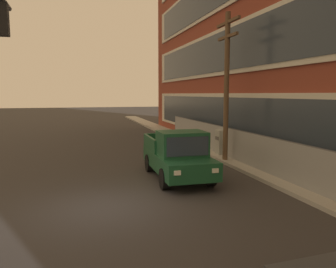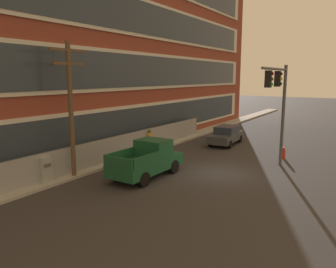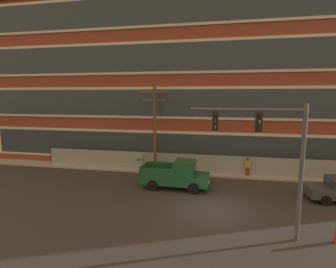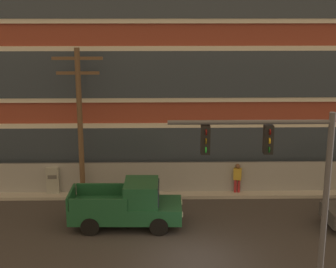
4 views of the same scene
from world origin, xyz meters
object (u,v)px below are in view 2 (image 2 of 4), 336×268
object	(u,v)px
traffic_signal_mast	(279,97)
pedestrian_near_cabinet	(150,139)
fire_hydrant	(284,153)
sedan_dark_grey	(226,135)
pickup_truck_dark_green	(148,160)
utility_pole_near_corner	(71,104)
electrical_cabinet	(45,170)

from	to	relation	value
traffic_signal_mast	pedestrian_near_cabinet	size ratio (longest dim) A/B	3.81
fire_hydrant	sedan_dark_grey	bearing A→B (deg)	65.06
sedan_dark_grey	fire_hydrant	xyz separation A→B (m)	(-2.49, -5.36, -0.42)
pickup_truck_dark_green	fire_hydrant	xyz separation A→B (m)	(8.51, -5.70, -0.59)
utility_pole_near_corner	sedan_dark_grey	bearing A→B (deg)	-15.31
traffic_signal_mast	utility_pole_near_corner	xyz separation A→B (m)	(-7.78, 9.27, -0.30)
fire_hydrant	utility_pole_near_corner	bearing A→B (deg)	140.58
electrical_cabinet	pedestrian_near_cabinet	bearing A→B (deg)	-1.23
traffic_signal_mast	electrical_cabinet	size ratio (longest dim) A/B	4.22
traffic_signal_mast	utility_pole_near_corner	size ratio (longest dim) A/B	0.85
electrical_cabinet	pedestrian_near_cabinet	xyz separation A→B (m)	(9.46, -0.20, 0.21)
traffic_signal_mast	fire_hydrant	distance (m)	5.27
traffic_signal_mast	sedan_dark_grey	xyz separation A→B (m)	(5.74, 5.57, -3.73)
sedan_dark_grey	fire_hydrant	size ratio (longest dim) A/B	5.95
electrical_cabinet	pickup_truck_dark_green	bearing A→B (deg)	-43.37
pickup_truck_dark_green	fire_hydrant	size ratio (longest dim) A/B	6.42
sedan_dark_grey	pickup_truck_dark_green	bearing A→B (deg)	178.24
pedestrian_near_cabinet	fire_hydrant	size ratio (longest dim) A/B	2.17
sedan_dark_grey	electrical_cabinet	distance (m)	15.67
electrical_cabinet	pedestrian_near_cabinet	world-z (taller)	pedestrian_near_cabinet
traffic_signal_mast	pickup_truck_dark_green	world-z (taller)	traffic_signal_mast
traffic_signal_mast	sedan_dark_grey	world-z (taller)	traffic_signal_mast
traffic_signal_mast	utility_pole_near_corner	distance (m)	12.10
traffic_signal_mast	electrical_cabinet	world-z (taller)	traffic_signal_mast
utility_pole_near_corner	fire_hydrant	size ratio (longest dim) A/B	9.75
traffic_signal_mast	fire_hydrant	world-z (taller)	traffic_signal_mast
pickup_truck_dark_green	utility_pole_near_corner	distance (m)	5.32
utility_pole_near_corner	pedestrian_near_cabinet	distance (m)	8.54
pickup_truck_dark_green	sedan_dark_grey	distance (m)	11.01
sedan_dark_grey	utility_pole_near_corner	distance (m)	14.43
traffic_signal_mast	sedan_dark_grey	bearing A→B (deg)	44.13
pickup_truck_dark_green	utility_pole_near_corner	bearing A→B (deg)	126.77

